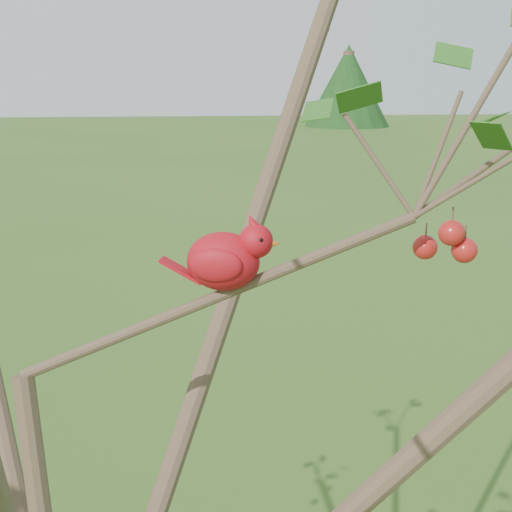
% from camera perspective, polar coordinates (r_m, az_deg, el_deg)
% --- Properties ---
extents(crabapple_tree, '(2.35, 2.05, 2.95)m').
position_cam_1_polar(crabapple_tree, '(1.00, -16.15, -2.89)').
color(crabapple_tree, '#463125').
rests_on(crabapple_tree, ground).
extents(cardinal, '(0.18, 0.11, 0.13)m').
position_cam_1_polar(cardinal, '(1.07, -2.32, -0.19)').
color(cardinal, red).
rests_on(cardinal, ground).
extents(distant_trees, '(44.42, 17.01, 3.61)m').
position_cam_1_polar(distant_trees, '(26.53, -6.81, 12.55)').
color(distant_trees, '#463125').
rests_on(distant_trees, ground).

